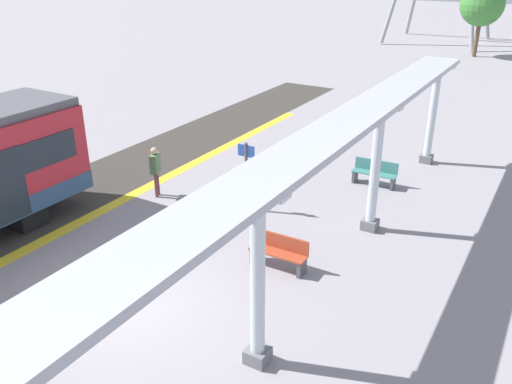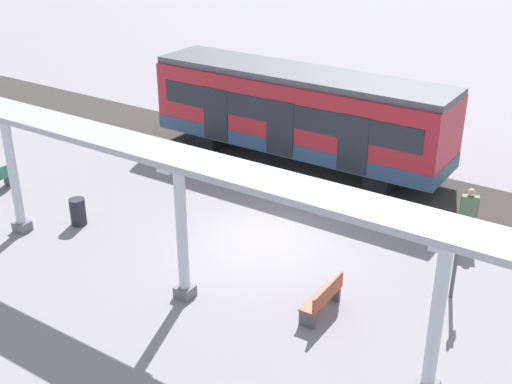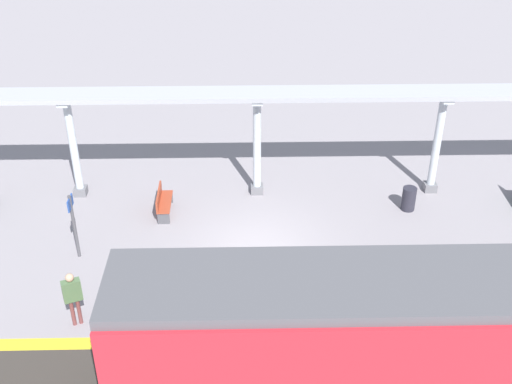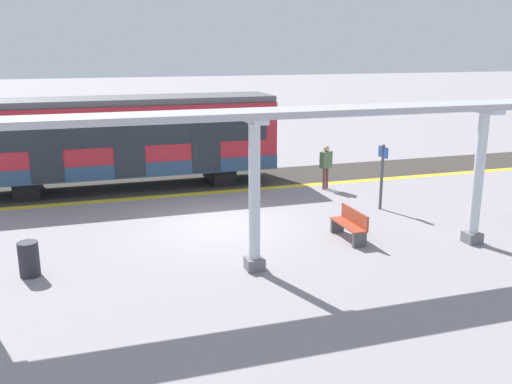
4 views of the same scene
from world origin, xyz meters
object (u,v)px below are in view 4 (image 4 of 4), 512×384
Objects in this scene: train_near_carriage at (126,141)px; platform_info_sign at (382,171)px; canopy_pillar_third at (254,195)px; passenger_waiting_near_edge at (326,162)px; canopy_pillar_fourth at (478,177)px; trash_bin at (29,259)px; bench_near_end at (350,224)px.

platform_info_sign is at bearing 54.22° from train_near_carriage.
canopy_pillar_third is 2.22× the size of passenger_waiting_near_edge.
canopy_pillar_fourth is 11.78m from trash_bin.
platform_info_sign is 1.30× the size of passenger_waiting_near_edge.
canopy_pillar_fourth is 3.68m from bench_near_end.
train_near_carriage is 8.80m from trash_bin.
platform_info_sign is (-3.75, -0.75, -0.57)m from canopy_pillar_fourth.
bench_near_end is 8.50m from trash_bin.
trash_bin is at bearing -103.47° from canopy_pillar_third.
train_near_carriage is at bearing 159.53° from trash_bin.
canopy_pillar_third is at bearing -56.42° from platform_info_sign.
platform_info_sign is at bearing 135.87° from bench_near_end.
passenger_waiting_near_edge is at bearing 162.41° from bench_near_end.
canopy_pillar_fourth is 2.49× the size of bench_near_end.
canopy_pillar_fourth is 2.22× the size of passenger_waiting_near_edge.
trash_bin is 0.39× the size of platform_info_sign.
canopy_pillar_fourth reaches higher than trash_bin.
train_near_carriage is at bearing -137.58° from canopy_pillar_fourth.
passenger_waiting_near_edge is (-3.07, -0.63, -0.27)m from platform_info_sign.
bench_near_end reaches higher than trash_bin.
train_near_carriage is at bearing -109.66° from passenger_waiting_near_edge.
canopy_pillar_third reaches higher than bench_near_end.
train_near_carriage is 7.55× the size of bench_near_end.
canopy_pillar_third reaches higher than passenger_waiting_near_edge.
trash_bin is 0.50× the size of passenger_waiting_near_edge.
canopy_pillar_fourth is at bearing 11.39° from passenger_waiting_near_edge.
canopy_pillar_fourth is (9.39, 8.58, 0.07)m from train_near_carriage.
passenger_waiting_near_edge is (-5.56, 10.25, 0.63)m from trash_bin.
trash_bin is (8.14, -3.04, -1.40)m from train_near_carriage.
train_near_carriage reaches higher than passenger_waiting_near_edge.
train_near_carriage reaches higher than bench_near_end.
trash_bin is at bearing -96.16° from canopy_pillar_fourth.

